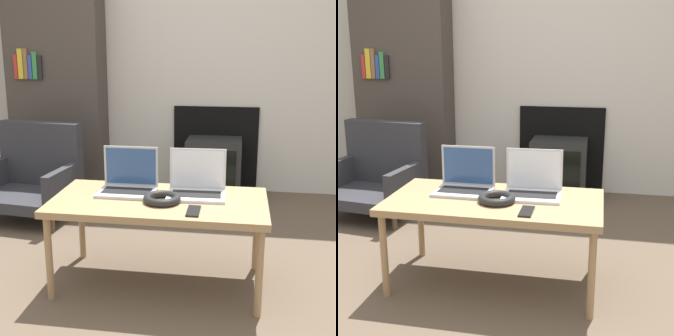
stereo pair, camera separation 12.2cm
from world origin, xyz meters
The scene contains 10 objects.
ground_plane centered at (0.00, 0.00, 0.00)m, with size 14.00×14.00×0.00m, color brown.
wall_back centered at (0.00, 2.12, 1.29)m, with size 7.00×0.08×2.60m.
table centered at (0.00, 0.33, 0.44)m, with size 1.11×0.57×0.48m.
laptop_left centered at (-0.19, 0.43, 0.53)m, with size 0.30×0.22×0.24m.
laptop_right centered at (0.19, 0.43, 0.53)m, with size 0.31×0.23×0.24m.
headphones centered at (0.02, 0.28, 0.50)m, with size 0.19×0.19×0.04m.
phone centered at (0.20, 0.16, 0.48)m, with size 0.06×0.15×0.01m.
tv centered at (0.19, 1.89, 0.25)m, with size 0.45×0.38×0.49m.
armchair centered at (-1.12, 1.24, 0.31)m, with size 0.72×0.63×0.69m.
bookshelf centered at (-1.16, 1.93, 0.89)m, with size 0.80×0.32×1.78m.
Camera 1 is at (0.40, -1.94, 1.25)m, focal length 50.00 mm.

